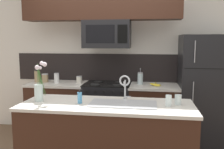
% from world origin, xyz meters
% --- Properties ---
extents(rear_partition, '(5.20, 0.10, 2.60)m').
position_xyz_m(rear_partition, '(0.30, 1.28, 1.30)').
color(rear_partition, silver).
rests_on(rear_partition, ground).
extents(splash_band, '(3.43, 0.01, 0.48)m').
position_xyz_m(splash_band, '(0.00, 1.22, 1.15)').
color(splash_band, black).
rests_on(splash_band, rear_partition).
extents(back_counter_left, '(0.98, 0.65, 0.91)m').
position_xyz_m(back_counter_left, '(-0.86, 0.90, 0.46)').
color(back_counter_left, '#381E14').
rests_on(back_counter_left, ground).
extents(back_counter_right, '(0.80, 0.65, 0.91)m').
position_xyz_m(back_counter_right, '(0.76, 0.90, 0.46)').
color(back_counter_right, '#381E14').
rests_on(back_counter_right, ground).
extents(stove_range, '(0.76, 0.64, 0.93)m').
position_xyz_m(stove_range, '(0.00, 0.90, 0.46)').
color(stove_range, black).
rests_on(stove_range, ground).
extents(microwave, '(0.74, 0.40, 0.43)m').
position_xyz_m(microwave, '(0.00, 0.88, 1.72)').
color(microwave, black).
extents(upper_cabinet_band, '(2.48, 0.34, 0.60)m').
position_xyz_m(upper_cabinet_band, '(-0.09, 0.85, 2.24)').
color(upper_cabinet_band, '#381E14').
extents(refrigerator, '(0.79, 0.74, 1.71)m').
position_xyz_m(refrigerator, '(1.54, 0.92, 0.85)').
color(refrigerator, black).
rests_on(refrigerator, ground).
extents(storage_jar_tall, '(0.10, 0.10, 0.22)m').
position_xyz_m(storage_jar_tall, '(-1.23, 0.92, 1.02)').
color(storage_jar_tall, '#997F5B').
rests_on(storage_jar_tall, back_counter_left).
extents(storage_jar_medium, '(0.11, 0.11, 0.15)m').
position_xyz_m(storage_jar_medium, '(-1.10, 0.93, 0.98)').
color(storage_jar_medium, '#997F5B').
rests_on(storage_jar_medium, back_counter_left).
extents(storage_jar_short, '(0.08, 0.08, 0.17)m').
position_xyz_m(storage_jar_short, '(-0.86, 0.87, 1.00)').
color(storage_jar_short, silver).
rests_on(storage_jar_short, back_counter_left).
extents(storage_jar_squat, '(0.10, 0.10, 0.12)m').
position_xyz_m(storage_jar_squat, '(-0.49, 0.93, 0.97)').
color(storage_jar_squat, silver).
rests_on(storage_jar_squat, back_counter_left).
extents(banana_bunch, '(0.19, 0.11, 0.08)m').
position_xyz_m(banana_bunch, '(0.78, 0.84, 0.93)').
color(banana_bunch, yellow).
rests_on(banana_bunch, back_counter_right).
extents(french_press, '(0.09, 0.09, 0.27)m').
position_xyz_m(french_press, '(0.53, 0.96, 1.01)').
color(french_press, silver).
rests_on(french_press, back_counter_right).
extents(island_counter, '(1.97, 0.74, 0.91)m').
position_xyz_m(island_counter, '(0.20, -0.35, 0.46)').
color(island_counter, '#381E14').
rests_on(island_counter, ground).
extents(kitchen_sink, '(0.76, 0.39, 0.16)m').
position_xyz_m(kitchen_sink, '(0.39, -0.35, 0.84)').
color(kitchen_sink, '#ADAFB5').
rests_on(kitchen_sink, island_counter).
extents(sink_faucet, '(0.14, 0.14, 0.31)m').
position_xyz_m(sink_faucet, '(0.39, -0.16, 1.11)').
color(sink_faucet, '#B7BABF').
rests_on(sink_faucet, island_counter).
extents(dish_soap_bottle, '(0.06, 0.05, 0.16)m').
position_xyz_m(dish_soap_bottle, '(-0.10, -0.38, 0.98)').
color(dish_soap_bottle, '#4C93C6').
rests_on(dish_soap_bottle, island_counter).
extents(drinking_glass, '(0.07, 0.07, 0.12)m').
position_xyz_m(drinking_glass, '(0.90, -0.36, 0.97)').
color(drinking_glass, silver).
rests_on(drinking_glass, island_counter).
extents(spare_glass, '(0.08, 0.08, 0.11)m').
position_xyz_m(spare_glass, '(1.01, -0.28, 0.97)').
color(spare_glass, silver).
rests_on(spare_glass, island_counter).
extents(flower_vase, '(0.13, 0.16, 0.47)m').
position_xyz_m(flower_vase, '(-0.61, -0.36, 1.06)').
color(flower_vase, silver).
rests_on(flower_vase, island_counter).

